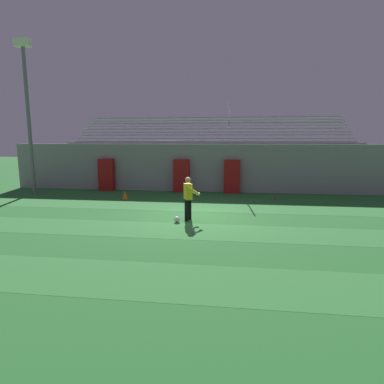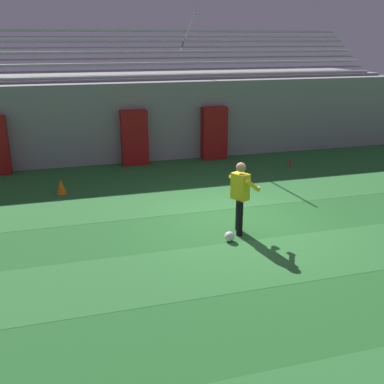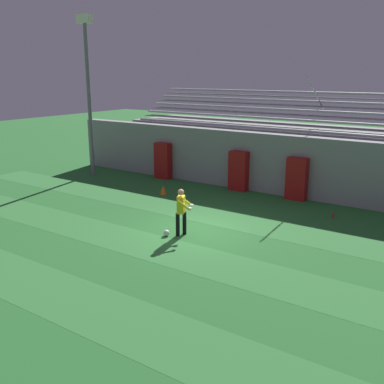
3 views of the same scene
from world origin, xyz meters
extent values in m
plane|color=#286B2D|center=(0.00, 0.00, 0.00)|extent=(80.00, 80.00, 0.00)
cube|color=#337A38|center=(0.00, -6.00, 0.00)|extent=(28.00, 1.95, 0.01)
cube|color=#337A38|center=(0.00, -2.10, 0.00)|extent=(28.00, 1.95, 0.01)
cube|color=#337A38|center=(0.00, 1.80, 0.00)|extent=(28.00, 1.95, 0.01)
cube|color=gray|center=(0.00, 6.50, 1.40)|extent=(24.00, 0.60, 2.80)
cube|color=maroon|center=(-1.47, 5.95, 0.96)|extent=(0.92, 0.44, 1.91)
cube|color=maroon|center=(1.47, 5.95, 0.96)|extent=(0.92, 0.44, 1.91)
cube|color=maroon|center=(-6.07, 5.95, 0.96)|extent=(0.92, 0.44, 1.91)
cube|color=gray|center=(0.00, 8.85, 1.45)|extent=(18.00, 3.90, 2.90)
cube|color=#B7B7BC|center=(0.00, 7.25, 2.95)|extent=(17.10, 0.36, 0.10)
cube|color=gray|center=(0.00, 7.05, 2.72)|extent=(17.10, 0.60, 0.04)
cube|color=#B7B7BC|center=(0.00, 7.95, 3.35)|extent=(17.10, 0.36, 0.10)
cube|color=gray|center=(0.00, 7.75, 3.12)|extent=(17.10, 0.60, 0.04)
cube|color=#B7B7BC|center=(0.00, 8.65, 3.75)|extent=(17.10, 0.36, 0.10)
cube|color=gray|center=(0.00, 8.45, 3.52)|extent=(17.10, 0.60, 0.04)
cube|color=#B7B7BC|center=(0.00, 9.35, 4.15)|extent=(17.10, 0.36, 0.10)
cube|color=gray|center=(0.00, 9.15, 3.92)|extent=(17.10, 0.60, 0.04)
cube|color=#B7B7BC|center=(0.00, 10.05, 4.55)|extent=(17.10, 0.36, 0.10)
cube|color=gray|center=(0.00, 9.85, 4.32)|extent=(17.10, 0.60, 0.04)
cylinder|color=#B7B7BC|center=(1.19, 8.40, 4.60)|extent=(0.06, 2.63, 1.65)
cylinder|color=slate|center=(-9.83, 4.42, 3.99)|extent=(0.20, 0.20, 7.98)
cube|color=#F2EDCC|center=(-9.83, 4.42, 8.20)|extent=(0.90, 0.36, 0.44)
cylinder|color=black|center=(-0.09, -0.50, 0.41)|extent=(0.19, 0.19, 0.82)
cylinder|color=black|center=(-0.18, -0.79, 0.41)|extent=(0.19, 0.19, 0.82)
cube|color=yellow|center=(-0.14, -0.65, 1.12)|extent=(0.38, 0.45, 0.60)
sphere|color=#A37556|center=(-0.14, -0.65, 1.56)|extent=(0.22, 0.22, 0.22)
cylinder|color=yellow|center=(-0.11, -0.37, 1.17)|extent=(0.47, 0.29, 0.37)
cylinder|color=yellow|center=(0.09, -0.80, 1.17)|extent=(0.47, 0.29, 0.37)
cube|color=silver|center=(0.08, -0.32, 1.04)|extent=(0.15, 0.15, 0.08)
cube|color=silver|center=(0.26, -0.68, 1.04)|extent=(0.15, 0.15, 0.08)
sphere|color=white|center=(-0.50, -1.02, 0.11)|extent=(0.22, 0.22, 0.22)
cone|color=orange|center=(-4.04, 3.33, 0.21)|extent=(0.30, 0.30, 0.42)
cylinder|color=red|center=(3.71, 4.20, 0.12)|extent=(0.07, 0.07, 0.24)
camera|label=1|loc=(1.57, -12.51, 3.07)|focal=30.00mm
camera|label=2|loc=(-3.78, -9.49, 4.23)|focal=42.00mm
camera|label=3|loc=(8.58, -12.73, 5.55)|focal=42.00mm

